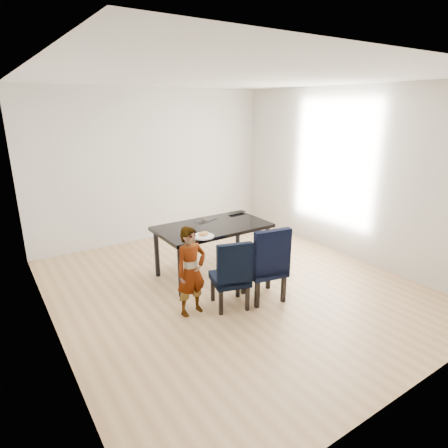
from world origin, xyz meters
TOP-DOWN VIEW (x-y plane):
  - floor at (0.00, 0.00)m, footprint 4.50×5.00m
  - ceiling at (0.00, 0.00)m, footprint 4.50×5.00m
  - wall_back at (0.00, 2.50)m, footprint 4.50×0.01m
  - wall_front at (0.00, -2.50)m, footprint 4.50×0.01m
  - wall_left at (-2.25, 0.00)m, footprint 0.01×5.00m
  - wall_right at (2.25, 0.00)m, footprint 0.01×5.00m
  - dining_table at (0.00, 0.50)m, footprint 1.60×0.90m
  - chair_left at (-0.33, -0.42)m, footprint 0.53×0.54m
  - chair_right at (0.15, -0.49)m, footprint 0.56×0.57m
  - child at (-0.80, -0.30)m, footprint 0.42×0.30m
  - plate at (-0.36, 0.15)m, footprint 0.34×0.34m
  - sandwich at (-0.36, 0.14)m, footprint 0.16×0.10m
  - laptop at (0.65, 0.85)m, footprint 0.31×0.21m
  - cable_tangle at (-0.05, 0.68)m, footprint 0.14×0.14m

SIDE VIEW (x-z plane):
  - floor at x=0.00m, z-range -0.01..0.00m
  - dining_table at x=0.00m, z-range 0.00..0.75m
  - chair_left at x=-0.33m, z-range 0.00..0.89m
  - chair_right at x=0.15m, z-range 0.00..0.99m
  - child at x=-0.80m, z-range 0.00..1.09m
  - cable_tangle at x=-0.05m, z-range 0.75..0.76m
  - plate at x=-0.36m, z-range 0.75..0.77m
  - laptop at x=0.65m, z-range 0.75..0.77m
  - sandwich at x=-0.36m, z-range 0.77..0.83m
  - wall_back at x=0.00m, z-range 0.00..2.70m
  - wall_front at x=0.00m, z-range 0.00..2.70m
  - wall_left at x=-2.25m, z-range 0.00..2.70m
  - wall_right at x=2.25m, z-range 0.00..2.70m
  - ceiling at x=0.00m, z-range 2.70..2.71m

